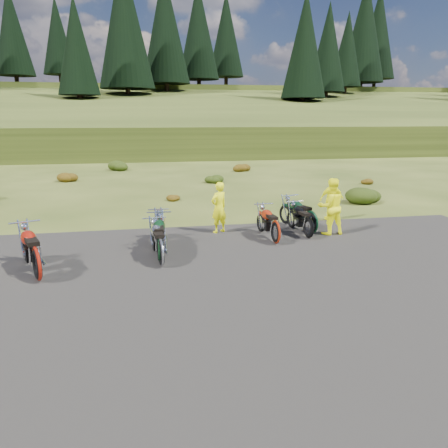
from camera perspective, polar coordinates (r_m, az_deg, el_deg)
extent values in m
plane|color=#344316|center=(11.94, -1.64, -5.03)|extent=(300.00, 300.00, 0.00)
cube|color=black|center=(10.09, 0.22, -8.64)|extent=(20.00, 12.00, 0.04)
cube|color=#334015|center=(121.23, -10.26, 11.79)|extent=(300.00, 90.00, 9.17)
cylinder|color=black|center=(82.61, -25.42, 16.46)|extent=(0.70, 0.70, 2.20)
cone|color=black|center=(83.52, -26.02, 21.84)|extent=(6.16, 6.16, 14.00)
cylinder|color=black|center=(87.39, -20.51, 17.21)|extent=(0.70, 0.70, 2.20)
cone|color=black|center=(88.24, -20.95, 21.99)|extent=(5.72, 5.72, 13.00)
cylinder|color=black|center=(61.60, -18.24, 14.87)|extent=(0.70, 0.70, 2.20)
cone|color=black|center=(62.19, -18.75, 21.22)|extent=(5.28, 5.28, 12.00)
cylinder|color=black|center=(67.23, -12.41, 16.10)|extent=(0.70, 0.70, 2.20)
cone|color=black|center=(68.39, -12.87, 24.40)|extent=(7.92, 7.92, 18.00)
cylinder|color=black|center=(73.43, -7.46, 17.01)|extent=(0.70, 0.70, 2.20)
cone|color=black|center=(74.56, -7.71, 24.24)|extent=(7.48, 7.48, 17.00)
cylinder|color=black|center=(80.07, -3.28, 17.69)|extent=(0.70, 0.70, 2.20)
cone|color=black|center=(81.16, -3.37, 23.97)|extent=(7.04, 7.04, 16.00)
cylinder|color=black|center=(87.03, 0.27, 18.06)|extent=(0.70, 0.70, 2.20)
cone|color=black|center=(88.05, 0.28, 23.52)|extent=(6.60, 6.60, 15.00)
cylinder|color=black|center=(64.35, 10.21, 15.07)|extent=(0.70, 0.70, 2.20)
cone|color=black|center=(65.03, 10.53, 22.04)|extent=(6.16, 6.16, 14.00)
cylinder|color=black|center=(72.20, 13.11, 15.73)|extent=(0.70, 0.70, 2.20)
cone|color=black|center=(72.87, 13.45, 21.54)|extent=(5.72, 5.72, 13.00)
cylinder|color=black|center=(80.21, 15.46, 16.23)|extent=(0.70, 0.70, 2.20)
cone|color=black|center=(80.85, 15.79, 21.11)|extent=(5.28, 5.28, 12.00)
cylinder|color=black|center=(88.32, 17.38, 16.62)|extent=(0.70, 0.70, 2.20)
cone|color=black|center=(89.45, 17.88, 22.94)|extent=(7.92, 7.92, 18.00)
cylinder|color=black|center=(96.50, 18.99, 16.93)|extent=(0.70, 0.70, 2.20)
cone|color=black|center=(97.58, 19.45, 22.43)|extent=(7.48, 7.48, 17.00)
ellipsoid|color=#61360C|center=(28.31, -19.86, 5.96)|extent=(1.30, 1.30, 0.77)
ellipsoid|color=black|center=(33.26, -13.55, 7.59)|extent=(1.56, 1.56, 0.92)
ellipsoid|color=#61360C|center=(20.72, -6.87, 3.64)|extent=(0.77, 0.77, 0.45)
ellipsoid|color=black|center=(26.25, -1.38, 6.05)|extent=(1.03, 1.03, 0.61)
ellipsoid|color=#61360C|center=(31.97, 2.20, 7.58)|extent=(1.30, 1.30, 0.77)
ellipsoid|color=black|center=(21.14, 17.86, 3.92)|extent=(1.56, 1.56, 0.92)
ellipsoid|color=#61360C|center=(27.15, 17.92, 5.48)|extent=(0.77, 0.77, 0.45)
imported|color=#FDFF0D|center=(14.69, -0.68, 2.07)|extent=(0.75, 0.68, 1.73)
imported|color=#FDFF0D|center=(14.90, 13.76, 2.12)|extent=(0.95, 0.76, 1.87)
imported|color=#FDFF0D|center=(17.07, 13.86, 3.09)|extent=(0.93, 0.39, 1.59)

